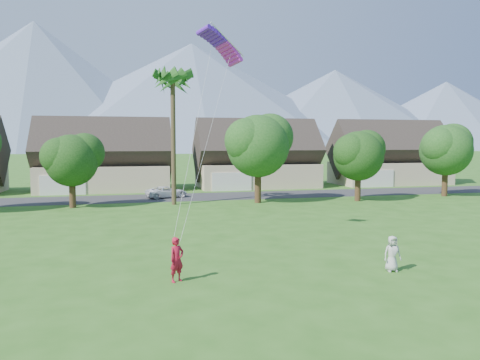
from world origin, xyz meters
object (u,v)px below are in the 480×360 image
object	(u,v)px
kite_flyer	(177,260)
parked_car	(167,192)
parafoil_kite	(221,43)
watcher	(392,254)

from	to	relation	value
kite_flyer	parked_car	size ratio (longest dim) A/B	0.44
parafoil_kite	kite_flyer	bearing A→B (deg)	-137.96
kite_flyer	parafoil_kite	bearing A→B (deg)	31.90
watcher	parafoil_kite	size ratio (longest dim) A/B	0.52
kite_flyer	parked_car	world-z (taller)	kite_flyer
watcher	parafoil_kite	xyz separation A→B (m)	(-6.43, 7.85, 10.69)
parafoil_kite	watcher	bearing A→B (deg)	-73.62
parked_car	parafoil_kite	distance (m)	25.02
watcher	kite_flyer	bearing A→B (deg)	-177.43
parked_car	parafoil_kite	size ratio (longest dim) A/B	1.38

